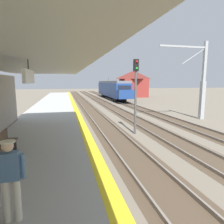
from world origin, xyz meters
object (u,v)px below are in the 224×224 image
Objects in this scene: rail_signal_post at (136,89)px; distant_trackside_house at (134,83)px; commuter_person at (10,177)px; approaching_train at (113,89)px; platform_bench at (5,143)px; catenary_pylon_far_side at (201,83)px.

distant_trackside_house reaches higher than rail_signal_post.
rail_signal_post reaches higher than commuter_person.
commuter_person is at bearing -106.66° from approaching_train.
rail_signal_post is (-5.21, -28.18, 1.02)m from approaching_train.
catenary_pylon_far_side is at bearing 30.04° from platform_bench.
platform_bench is (-15.15, -8.76, -2.23)m from catenary_pylon_far_side.
commuter_person is at bearing -112.79° from distant_trackside_house.
catenary_pylon_far_side reaches higher than commuter_person.
rail_signal_post is at bearing 35.00° from platform_bench.
catenary_pylon_far_side is 4.69× the size of platform_bench.
commuter_person is 0.22× the size of catenary_pylon_far_side.
approaching_train reaches higher than platform_bench.
platform_bench is 0.24× the size of distant_trackside_house.
commuter_person is 0.32× the size of rail_signal_post.
rail_signal_post is at bearing -109.53° from distant_trackside_house.
commuter_person is at bearing -123.52° from rail_signal_post.
platform_bench is at bearing 106.58° from commuter_person.
approaching_train is 38.68m from commuter_person.
rail_signal_post reaches higher than platform_bench.
rail_signal_post is at bearing -154.73° from catenary_pylon_far_side.
rail_signal_post is at bearing 56.48° from commuter_person.
distant_trackside_house is (6.47, 4.74, 1.16)m from approaching_train.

